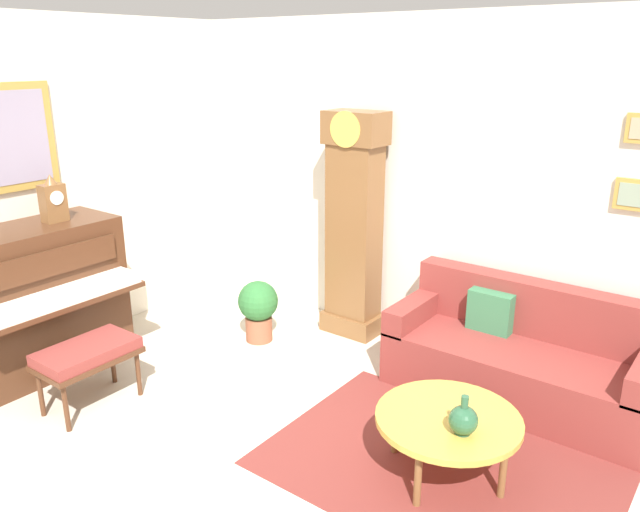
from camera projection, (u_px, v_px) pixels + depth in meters
ground_plane at (245, 478)px, 3.89m from camera, size 6.40×6.00×0.10m
wall_back at (435, 187)px, 5.26m from camera, size 5.30×0.13×2.80m
area_rug at (438, 466)px, 3.91m from camera, size 2.10×1.50×0.01m
piano at (31, 302)px, 4.91m from camera, size 0.87×1.44×1.20m
piano_bench at (87, 355)px, 4.48m from camera, size 0.42×0.70×0.48m
grandfather_clock at (354, 232)px, 5.53m from camera, size 0.52×0.34×2.03m
couch at (521, 357)px, 4.65m from camera, size 1.90×0.80×0.84m
coffee_table at (448, 420)px, 3.74m from camera, size 0.88×0.88×0.41m
mantel_clock at (53, 200)px, 4.90m from camera, size 0.13×0.18×0.38m
green_jug at (463, 420)px, 3.54m from camera, size 0.17×0.17×0.24m
potted_plant at (258, 307)px, 5.55m from camera, size 0.36×0.36×0.56m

